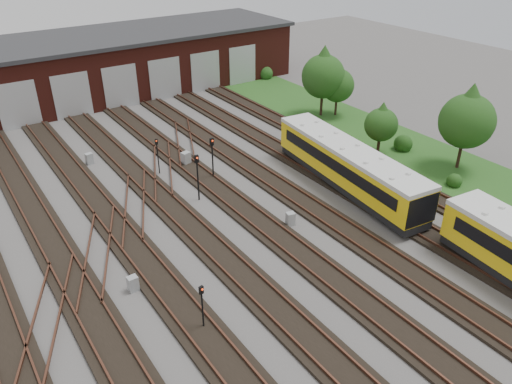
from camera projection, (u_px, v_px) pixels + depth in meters
ground at (308, 297)px, 26.66m from camera, size 120.00×120.00×0.00m
track_network at (299, 290)px, 26.94m from camera, size 30.40×70.00×0.33m
maintenance_shed at (72, 69)px, 53.81m from camera, size 51.00×12.50×6.35m
grass_verge at (403, 149)px, 43.21m from camera, size 8.00×55.00×0.05m
signal_mast_0 at (202, 302)px, 23.80m from camera, size 0.24×0.23×2.65m
signal_mast_1 at (157, 152)px, 38.37m from camera, size 0.25×0.24×2.92m
signal_mast_2 at (197, 172)px, 34.56m from camera, size 0.29×0.27×3.51m
signal_mast_3 at (212, 153)px, 37.48m from camera, size 0.29×0.27×3.35m
relay_cabinet_1 at (89, 159)px, 40.54m from camera, size 0.60×0.52×0.92m
relay_cabinet_2 at (133, 284)px, 26.90m from camera, size 0.56×0.47×0.90m
relay_cabinet_3 at (186, 159)px, 40.34m from camera, size 0.78×0.69×1.10m
relay_cabinet_4 at (290, 219)px, 32.60m from camera, size 0.63×0.56×0.90m
tree_0 at (324, 71)px, 48.25m from camera, size 4.25×4.25×7.04m
tree_1 at (338, 81)px, 48.83m from camera, size 3.27×3.27×5.42m
tree_2 at (468, 115)px, 37.92m from camera, size 4.22×4.22×7.00m
tree_3 at (382, 121)px, 41.07m from camera, size 2.77×2.77×4.59m
bush_0 at (455, 179)px, 37.20m from camera, size 1.15×1.15×1.15m
bush_1 at (404, 141)px, 42.78m from camera, size 1.59×1.59×1.59m
bush_2 at (266, 71)px, 61.32m from camera, size 1.72×1.72×1.72m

